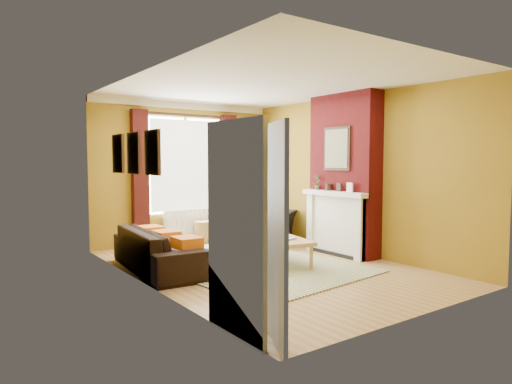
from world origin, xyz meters
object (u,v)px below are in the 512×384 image
(wicker_stool, at_px, (203,232))
(floor_lamp, at_px, (261,172))
(coffee_table, at_px, (278,240))
(sofa, at_px, (160,249))
(armchair, at_px, (270,228))

(wicker_stool, height_order, floor_lamp, floor_lamp)
(coffee_table, height_order, wicker_stool, coffee_table)
(sofa, bearing_deg, armchair, -70.02)
(sofa, height_order, armchair, armchair)
(sofa, bearing_deg, coffee_table, -109.49)
(wicker_stool, distance_m, floor_lamp, 1.79)
(sofa, relative_size, armchair, 2.13)
(sofa, xyz_separation_m, armchair, (2.65, 0.74, 0.01))
(sofa, height_order, coffee_table, sofa)
(wicker_stool, bearing_deg, sofa, -134.77)
(coffee_table, relative_size, floor_lamp, 0.79)
(sofa, distance_m, floor_lamp, 3.50)
(coffee_table, height_order, floor_lamp, floor_lamp)
(coffee_table, xyz_separation_m, floor_lamp, (1.29, 2.24, 1.01))
(sofa, height_order, floor_lamp, floor_lamp)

